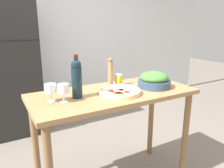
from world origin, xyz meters
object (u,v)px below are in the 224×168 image
object	(u,v)px
wine_glass_far	(50,89)
homemade_pizza	(120,91)
pepper_mill	(110,73)
wine_glass_near	(63,89)
salt_canister	(119,80)
salad_bowl	(154,80)
refrigerator	(10,69)
wine_bottle	(77,78)

from	to	relation	value
wine_glass_far	homemade_pizza	world-z (taller)	wine_glass_far
pepper_mill	homemade_pizza	xyz separation A→B (m)	(-0.04, -0.22, -0.11)
wine_glass_near	salt_canister	size ratio (longest dim) A/B	1.27
salad_bowl	refrigerator	bearing A→B (deg)	121.33
salad_bowl	homemade_pizza	xyz separation A→B (m)	(-0.36, -0.01, -0.04)
wine_glass_near	homemade_pizza	distance (m)	0.47
wine_bottle	salad_bowl	bearing A→B (deg)	-5.19
homemade_pizza	salt_canister	xyz separation A→B (m)	(0.12, 0.22, 0.03)
wine_glass_near	pepper_mill	world-z (taller)	pepper_mill
salad_bowl	salt_canister	distance (m)	0.32
wine_glass_near	homemade_pizza	world-z (taller)	wine_glass_near
homemade_pizza	wine_glass_near	bearing A→B (deg)	176.34
salad_bowl	homemade_pizza	distance (m)	0.37
pepper_mill	salad_bowl	world-z (taller)	pepper_mill
wine_bottle	pepper_mill	size ratio (longest dim) A/B	1.27
refrigerator	pepper_mill	xyz separation A→B (m)	(0.71, -1.49, 0.16)
pepper_mill	wine_glass_far	bearing A→B (deg)	-166.04
refrigerator	salt_canister	xyz separation A→B (m)	(0.79, -1.50, 0.08)
salad_bowl	wine_bottle	bearing A→B (deg)	174.81
salt_canister	wine_glass_near	bearing A→B (deg)	-161.91
wine_bottle	homemade_pizza	bearing A→B (deg)	-12.19
salt_canister	homemade_pizza	bearing A→B (deg)	-118.98
wine_glass_far	salt_canister	size ratio (longest dim) A/B	1.27
refrigerator	homemade_pizza	distance (m)	1.84
refrigerator	wine_bottle	bearing A→B (deg)	-78.43
wine_bottle	wine_glass_far	size ratio (longest dim) A/B	2.48
wine_bottle	salt_canister	size ratio (longest dim) A/B	3.15
wine_bottle	salad_bowl	distance (m)	0.71
wine_glass_near	wine_glass_far	size ratio (longest dim) A/B	1.00
wine_glass_near	pepper_mill	bearing A→B (deg)	21.21
wine_bottle	salt_canister	bearing A→B (deg)	17.65
refrigerator	salt_canister	bearing A→B (deg)	-62.02
homemade_pizza	pepper_mill	bearing A→B (deg)	80.91
wine_glass_near	homemade_pizza	xyz separation A→B (m)	(0.46, -0.03, -0.08)
wine_glass_near	pepper_mill	size ratio (longest dim) A/B	0.51
refrigerator	wine_glass_far	xyz separation A→B (m)	(0.14, -1.64, 0.12)
salt_canister	pepper_mill	bearing A→B (deg)	178.44
refrigerator	wine_glass_near	xyz separation A→B (m)	(0.21, -1.68, 0.13)
refrigerator	wine_bottle	size ratio (longest dim) A/B	5.34
wine_glass_far	pepper_mill	xyz separation A→B (m)	(0.57, 0.14, 0.03)
pepper_mill	salad_bowl	distance (m)	0.40
homemade_pizza	refrigerator	bearing A→B (deg)	111.45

